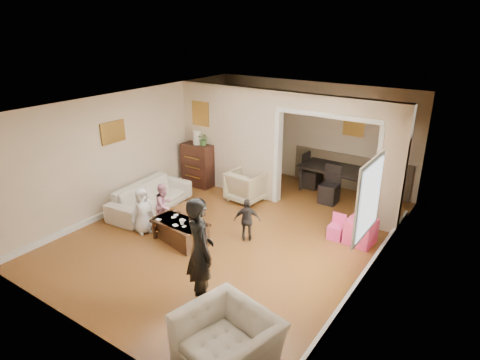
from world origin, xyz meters
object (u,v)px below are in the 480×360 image
Objects in this scene: armchair_back at (247,186)px; armchair_front at (228,343)px; table_lamp at (197,137)px; adult_person at (200,252)px; coffee_table at (180,231)px; child_kneel_a at (143,211)px; child_toddler at (247,220)px; sofa at (150,197)px; cyan_cup at (356,218)px; dresser at (198,165)px; play_table at (361,232)px; child_kneel_b at (164,205)px; dining_table at (340,181)px; coffee_cup at (182,222)px.

armchair_front is at bearing 125.80° from armchair_back.
adult_person is at bearing -49.93° from table_lamp.
armchair_front is 1.04× the size of coffee_table.
child_kneel_a is (-3.44, 1.87, 0.11)m from armchair_front.
child_toddler reaches higher than armchair_back.
sofa is 4.48m from cyan_cup.
play_table is (4.48, -0.58, -0.31)m from dresser.
child_kneel_b is at bearing 157.02° from armchair_front.
dining_table is (3.23, 1.50, -0.95)m from table_lamp.
dining_table is (-1.25, 2.08, 0.09)m from play_table.
dining_table is (1.56, 4.01, -0.12)m from coffee_cup.
play_table is 0.53× the size of child_kneel_a.
child_kneel_b is at bearing -156.36° from play_table.
play_table is at bearing 26.57° from cyan_cup.
adult_person is at bearing -87.69° from dining_table.
sofa is 2.17× the size of child_kneel_a.
dresser is 4.52m from play_table.
sofa is 19.85× the size of coffee_cup.
dining_table is at bearing -9.81° from child_kneel_a.
dresser reaches higher than coffee_table.
child_kneel_b is at bearing -156.44° from cyan_cup.
coffee_table is at bearing -5.24° from adult_person.
cyan_cup is at bearing 174.74° from armchair_back.
child_toddler is (1.06, -1.59, 0.07)m from armchair_back.
child_kneel_a is (-0.95, -0.10, 0.02)m from coffee_cup.
child_kneel_a reaches higher than child_kneel_b.
coffee_cup is at bearing -56.32° from table_lamp.
table_lamp reaches higher than dining_table.
armchair_back reaches higher than coffee_table.
child_kneel_b reaches higher than coffee_table.
sofa is at bearing 59.89° from child_kneel_a.
coffee_cup is (1.67, -2.51, -0.82)m from table_lamp.
coffee_table is 1.17× the size of child_kneel_b.
adult_person is at bearing 154.92° from armchair_front.
adult_person reaches higher than child_toddler.
armchair_back is 2.63m from child_kneel_a.
child_kneel_a reaches higher than dining_table.
dining_table is at bearing 68.77° from coffee_cup.
dining_table is at bearing -48.82° from sofa.
child_kneel_b is at bearing -118.72° from dining_table.
coffee_table is 0.28m from coffee_cup.
coffee_table is at bearing -57.41° from table_lamp.
child_kneel_a is (-3.65, -1.98, -0.05)m from cyan_cup.
cyan_cup is at bearing -39.99° from child_kneel_a.
child_kneel_a is at bearing -3.07° from child_toddler.
dresser is at bearing 123.68° from coffee_cup.
coffee_table is 1.27× the size of child_toddler.
table_lamp is 0.39× the size of child_kneel_b.
coffee_table is at bearing -121.61° from child_kneel_b.
coffee_table is 13.69× the size of cyan_cup.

